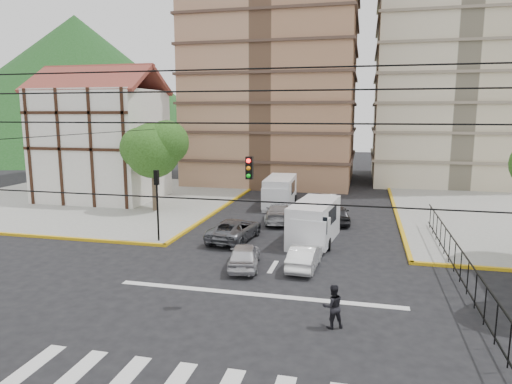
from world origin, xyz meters
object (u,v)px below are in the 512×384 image
(car_silver_front_left, at_px, (244,255))
(pedestrian_crosswalk, at_px, (333,306))
(traffic_light_nw, at_px, (157,193))
(car_white_front_right, at_px, (305,256))
(van_left_lane, at_px, (280,193))
(van_right_lane, at_px, (314,223))

(car_silver_front_left, xyz_separation_m, pedestrian_crosswalk, (4.94, -5.79, 0.19))
(traffic_light_nw, relative_size, car_silver_front_left, 1.15)
(car_white_front_right, bearing_deg, traffic_light_nw, -12.19)
(traffic_light_nw, height_order, van_left_lane, traffic_light_nw)
(traffic_light_nw, distance_m, car_silver_front_left, 7.53)
(van_right_lane, height_order, van_left_lane, van_left_lane)
(car_silver_front_left, distance_m, pedestrian_crosswalk, 7.62)
(pedestrian_crosswalk, bearing_deg, traffic_light_nw, -62.95)
(van_right_lane, bearing_deg, traffic_light_nw, -158.96)
(car_silver_front_left, height_order, car_white_front_right, car_silver_front_left)
(van_left_lane, xyz_separation_m, pedestrian_crosswalk, (5.98, -21.47, -0.40))
(van_right_lane, distance_m, car_silver_front_left, 6.25)
(traffic_light_nw, relative_size, car_white_front_right, 1.16)
(car_white_front_right, height_order, pedestrian_crosswalk, pedestrian_crosswalk)
(traffic_light_nw, bearing_deg, pedestrian_crosswalk, -38.55)
(traffic_light_nw, xyz_separation_m, van_right_lane, (9.35, 2.25, -1.88))
(car_white_front_right, bearing_deg, car_silver_front_left, 14.59)
(van_left_lane, xyz_separation_m, car_white_front_right, (4.11, -15.06, -0.62))
(traffic_light_nw, bearing_deg, van_left_lane, 66.92)
(van_left_lane, distance_m, car_silver_front_left, 15.72)
(traffic_light_nw, height_order, van_right_lane, traffic_light_nw)
(traffic_light_nw, distance_m, van_right_lane, 9.80)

